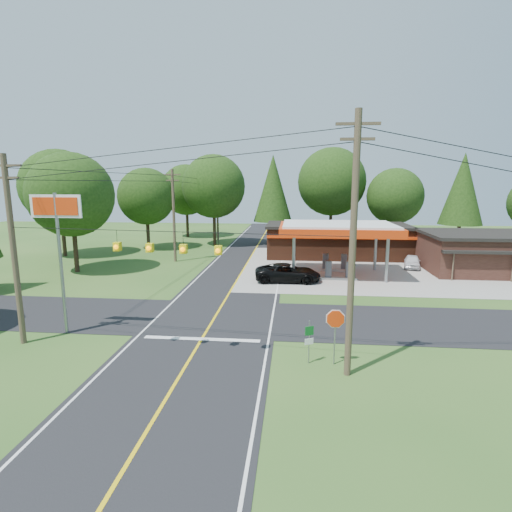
# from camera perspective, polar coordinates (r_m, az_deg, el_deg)

# --- Properties ---
(ground) EXTENTS (120.00, 120.00, 0.00)m
(ground) POSITION_cam_1_polar(r_m,az_deg,el_deg) (26.07, -5.94, -8.78)
(ground) COLOR #28501C
(ground) RESTS_ON ground
(main_highway) EXTENTS (8.00, 120.00, 0.02)m
(main_highway) POSITION_cam_1_polar(r_m,az_deg,el_deg) (26.06, -5.94, -8.76)
(main_highway) COLOR black
(main_highway) RESTS_ON ground
(cross_road) EXTENTS (70.00, 7.00, 0.02)m
(cross_road) POSITION_cam_1_polar(r_m,az_deg,el_deg) (26.06, -5.94, -8.75)
(cross_road) COLOR black
(cross_road) RESTS_ON ground
(lane_center_yellow) EXTENTS (0.15, 110.00, 0.00)m
(lane_center_yellow) POSITION_cam_1_polar(r_m,az_deg,el_deg) (26.06, -5.94, -8.73)
(lane_center_yellow) COLOR yellow
(lane_center_yellow) RESTS_ON main_highway
(gas_canopy) EXTENTS (10.60, 7.40, 4.88)m
(gas_canopy) POSITION_cam_1_polar(r_m,az_deg,el_deg) (37.57, 11.61, 3.67)
(gas_canopy) COLOR gray
(gas_canopy) RESTS_ON ground
(convenience_store) EXTENTS (16.40, 7.55, 3.80)m
(convenience_store) POSITION_cam_1_polar(r_m,az_deg,el_deg) (47.82, 11.47, 2.24)
(convenience_store) COLOR #4C2515
(convenience_store) RESTS_ON ground
(utility_pole_near_right) EXTENTS (1.80, 0.30, 11.50)m
(utility_pole_near_right) POSITION_cam_1_polar(r_m,az_deg,el_deg) (17.48, 13.66, 1.60)
(utility_pole_near_right) COLOR #473828
(utility_pole_near_right) RESTS_ON ground
(utility_pole_near_left) EXTENTS (1.80, 0.30, 10.00)m
(utility_pole_near_left) POSITION_cam_1_polar(r_m,az_deg,el_deg) (24.23, -31.35, 0.95)
(utility_pole_near_left) COLOR #473828
(utility_pole_near_left) RESTS_ON ground
(utility_pole_far_left) EXTENTS (1.80, 0.30, 10.00)m
(utility_pole_far_left) POSITION_cam_1_polar(r_m,az_deg,el_deg) (44.20, -11.67, 5.87)
(utility_pole_far_left) COLOR #473828
(utility_pole_far_left) RESTS_ON ground
(utility_pole_north) EXTENTS (0.30, 0.30, 9.50)m
(utility_pole_north) POSITION_cam_1_polar(r_m,az_deg,el_deg) (60.34, -5.52, 6.77)
(utility_pole_north) COLOR #473828
(utility_pole_north) RESTS_ON ground
(overhead_beacons) EXTENTS (17.04, 2.04, 1.03)m
(overhead_beacons) POSITION_cam_1_polar(r_m,az_deg,el_deg) (19.22, -12.76, 3.18)
(overhead_beacons) COLOR black
(overhead_beacons) RESTS_ON ground
(treeline_backdrop) EXTENTS (70.27, 51.59, 13.30)m
(treeline_backdrop) POSITION_cam_1_polar(r_m,az_deg,el_deg) (48.31, 0.56, 9.17)
(treeline_backdrop) COLOR #332316
(treeline_backdrop) RESTS_ON ground
(suv_car) EXTENTS (5.86, 5.86, 1.58)m
(suv_car) POSITION_cam_1_polar(r_m,az_deg,el_deg) (34.99, 4.56, -2.42)
(suv_car) COLOR black
(suv_car) RESTS_ON ground
(sedan_car) EXTENTS (4.61, 4.61, 1.28)m
(sedan_car) POSITION_cam_1_polar(r_m,az_deg,el_deg) (43.55, 21.41, -0.77)
(sedan_car) COLOR white
(sedan_car) RESTS_ON ground
(big_stop_sign) EXTENTS (2.98, 0.21, 8.02)m
(big_stop_sign) POSITION_cam_1_polar(r_m,az_deg,el_deg) (24.60, -26.49, 3.60)
(big_stop_sign) COLOR gray
(big_stop_sign) RESTS_ON ground
(octagonal_stop_sign) EXTENTS (0.94, 0.09, 2.75)m
(octagonal_stop_sign) POSITION_cam_1_polar(r_m,az_deg,el_deg) (19.32, 11.26, -9.39)
(octagonal_stop_sign) COLOR gray
(octagonal_stop_sign) RESTS_ON ground
(route_sign_post) EXTENTS (0.41, 0.21, 2.15)m
(route_sign_post) POSITION_cam_1_polar(r_m,az_deg,el_deg) (19.51, 7.60, -11.56)
(route_sign_post) COLOR gray
(route_sign_post) RESTS_ON ground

